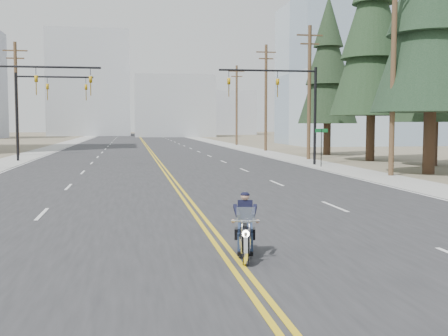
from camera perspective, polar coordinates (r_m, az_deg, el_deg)
road at (r=76.89m, az=-7.91°, el=2.26°), size 20.00×200.00×0.01m
sidewalk_left at (r=77.43m, az=-16.46°, el=2.13°), size 3.00×200.00×0.01m
sidewalk_right at (r=78.06m, az=0.56°, el=2.34°), size 3.00×200.00×0.01m
traffic_mast_left at (r=39.45m, az=-19.64°, el=7.12°), size 7.10×0.26×7.00m
traffic_mast_right at (r=40.41m, az=6.52°, el=7.28°), size 7.10×0.26×7.00m
traffic_mast_far at (r=47.39m, az=-18.33°, el=6.60°), size 6.10×0.26×7.00m
street_sign at (r=39.03m, az=9.87°, el=2.74°), size 0.90×0.06×2.62m
utility_pole_b at (r=33.34m, az=16.82°, el=9.53°), size 2.20×0.30×11.50m
utility_pole_c at (r=47.21m, az=8.65°, el=7.82°), size 2.20×0.30×11.00m
utility_pole_d at (r=61.64m, az=4.28°, el=7.31°), size 2.20×0.30×11.50m
utility_pole_e at (r=78.23m, az=1.29°, el=6.53°), size 2.20×0.30×11.00m
utility_pole_left at (r=55.83m, az=-20.34°, el=6.81°), size 2.20×0.30×10.50m
glass_building at (r=84.34m, az=14.60°, el=9.15°), size 24.00×16.00×20.00m
haze_bldg_b at (r=132.25m, az=-5.13°, el=6.24°), size 18.00×14.00×14.00m
haze_bldg_c at (r=124.32m, az=10.40°, el=7.21°), size 16.00×12.00×18.00m
haze_bldg_d at (r=147.48m, az=-13.46°, el=8.28°), size 20.00×15.00×26.00m
haze_bldg_e at (r=159.16m, az=0.32°, el=5.60°), size 14.00×14.00×12.00m
motorcyclist at (r=12.41m, az=2.17°, el=-5.87°), size 1.12×1.96×1.44m
conifer_mid at (r=42.66m, az=20.70°, el=12.20°), size 5.80×5.80×15.47m
conifer_tall at (r=46.97m, az=14.86°, el=13.52°), size 6.54×6.54×18.18m
conifer_far at (r=54.85m, az=10.53°, el=10.35°), size 5.60×5.60×15.01m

